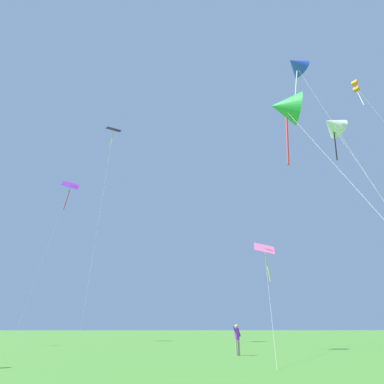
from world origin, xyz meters
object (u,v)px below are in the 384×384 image
(kite_white_distant, at_px, (332,125))
(kite_green_small, at_px, (285,108))
(kite_orange_box, at_px, (357,88))
(person_with_spool, at_px, (237,337))
(kite_blue_delta, at_px, (296,65))
(kite_purple_streamer, at_px, (69,191))
(kite_black_large, at_px, (113,135))
(kite_pink_low, at_px, (265,254))

(kite_white_distant, bearing_deg, kite_green_small, -135.07)
(kite_white_distant, xyz_separation_m, kite_orange_box, (5.41, 3.00, 7.08))
(person_with_spool, bearing_deg, kite_orange_box, 13.02)
(kite_green_small, xyz_separation_m, kite_white_distant, (7.08, 7.06, 4.25))
(kite_blue_delta, distance_m, kite_orange_box, 10.22)
(kite_purple_streamer, height_order, kite_green_small, kite_purple_streamer)
(kite_purple_streamer, height_order, kite_white_distant, kite_purple_streamer)
(kite_white_distant, bearing_deg, kite_black_large, 142.75)
(kite_purple_streamer, bearing_deg, kite_pink_low, -35.72)
(kite_blue_delta, bearing_deg, kite_green_small, -126.56)
(kite_pink_low, height_order, kite_white_distant, kite_white_distant)
(kite_black_large, relative_size, person_with_spool, 16.70)
(kite_orange_box, bearing_deg, kite_black_large, 153.41)
(kite_pink_low, xyz_separation_m, kite_orange_box, (10.92, -1.20, 17.15))
(kite_purple_streamer, height_order, person_with_spool, kite_purple_streamer)
(kite_black_large, height_order, kite_pink_low, kite_black_large)
(kite_blue_delta, bearing_deg, kite_black_large, 135.27)
(kite_green_small, xyz_separation_m, person_with_spool, (-2.07, 6.70, -11.85))
(person_with_spool, bearing_deg, kite_white_distant, 2.27)
(kite_white_distant, xyz_separation_m, person_with_spool, (-9.15, -0.36, -16.10))
(kite_purple_streamer, bearing_deg, kite_green_small, -52.69)
(kite_blue_delta, relative_size, person_with_spool, 13.42)
(kite_black_large, bearing_deg, kite_green_small, -57.93)
(kite_green_small, height_order, kite_orange_box, kite_orange_box)
(kite_black_large, height_order, kite_blue_delta, kite_black_large)
(kite_green_small, relative_size, person_with_spool, 8.24)
(person_with_spool, bearing_deg, kite_purple_streamer, 132.26)
(person_with_spool, bearing_deg, kite_green_small, -72.83)
(kite_green_small, distance_m, kite_blue_delta, 10.94)
(kite_white_distant, distance_m, kite_blue_delta, 5.89)
(kite_black_large, bearing_deg, kite_orange_box, -26.59)
(kite_pink_low, distance_m, person_with_spool, 8.38)
(kite_green_small, bearing_deg, kite_blue_delta, 53.44)
(kite_pink_low, height_order, kite_orange_box, kite_orange_box)
(kite_green_small, xyz_separation_m, kite_pink_low, (1.56, 11.26, -5.82))
(kite_blue_delta, bearing_deg, kite_pink_low, 110.72)
(kite_purple_streamer, bearing_deg, kite_white_distant, -36.03)
(kite_black_large, xyz_separation_m, kite_green_small, (14.89, -23.77, -13.51))
(kite_green_small, bearing_deg, person_with_spool, 107.17)
(kite_orange_box, relative_size, person_with_spool, 14.91)
(kite_black_large, height_order, kite_white_distant, kite_black_large)
(kite_black_large, distance_m, kite_green_small, 31.13)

